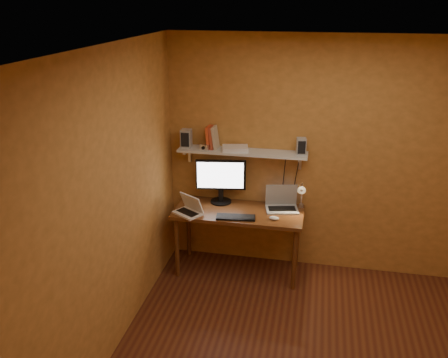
% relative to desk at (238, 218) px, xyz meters
% --- Properties ---
extents(room, '(3.44, 3.24, 2.64)m').
position_rel_desk_xyz_m(room, '(0.86, -1.28, 0.64)').
color(room, '#5A2D17').
rests_on(room, ground).
extents(desk, '(1.40, 0.60, 0.75)m').
position_rel_desk_xyz_m(desk, '(0.00, 0.00, 0.00)').
color(desk, '#5F3216').
rests_on(desk, ground).
extents(wall_shelf, '(1.40, 0.25, 0.21)m').
position_rel_desk_xyz_m(wall_shelf, '(0.00, 0.19, 0.69)').
color(wall_shelf, silver).
rests_on(wall_shelf, room).
extents(monitor, '(0.55, 0.27, 0.50)m').
position_rel_desk_xyz_m(monitor, '(-0.24, 0.19, 0.37)').
color(monitor, black).
rests_on(monitor, desk).
extents(laptop, '(0.39, 0.31, 0.26)m').
position_rel_desk_xyz_m(laptop, '(0.45, 0.15, 0.15)').
color(laptop, '#979BA0').
rests_on(laptop, desk).
extents(netbook, '(0.36, 0.33, 0.21)m').
position_rel_desk_xyz_m(netbook, '(-0.51, -0.17, 0.14)').
color(netbook, white).
rests_on(netbook, desk).
extents(keyboard, '(0.42, 0.18, 0.02)m').
position_rel_desk_xyz_m(keyboard, '(0.00, -0.19, 0.10)').
color(keyboard, black).
rests_on(keyboard, desk).
extents(mouse, '(0.11, 0.08, 0.04)m').
position_rel_desk_xyz_m(mouse, '(0.40, -0.14, 0.10)').
color(mouse, white).
rests_on(mouse, desk).
extents(desk_lamp, '(0.09, 0.23, 0.38)m').
position_rel_desk_xyz_m(desk_lamp, '(0.66, 0.13, 0.29)').
color(desk_lamp, silver).
rests_on(desk_lamp, desk).
extents(speaker_left, '(0.11, 0.11, 0.20)m').
position_rel_desk_xyz_m(speaker_left, '(-0.62, 0.20, 0.81)').
color(speaker_left, '#979BA0').
rests_on(speaker_left, wall_shelf).
extents(speaker_right, '(0.11, 0.11, 0.17)m').
position_rel_desk_xyz_m(speaker_right, '(0.62, 0.20, 0.80)').
color(speaker_right, '#979BA0').
rests_on(speaker_right, wall_shelf).
extents(books, '(0.13, 0.17, 0.25)m').
position_rel_desk_xyz_m(books, '(-0.34, 0.22, 0.83)').
color(books, '#D94723').
rests_on(books, wall_shelf).
extents(shelf_camera, '(0.11, 0.06, 0.06)m').
position_rel_desk_xyz_m(shelf_camera, '(-0.41, 0.13, 0.74)').
color(shelf_camera, silver).
rests_on(shelf_camera, wall_shelf).
extents(router, '(0.31, 0.24, 0.05)m').
position_rel_desk_xyz_m(router, '(-0.08, 0.19, 0.73)').
color(router, white).
rests_on(router, wall_shelf).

